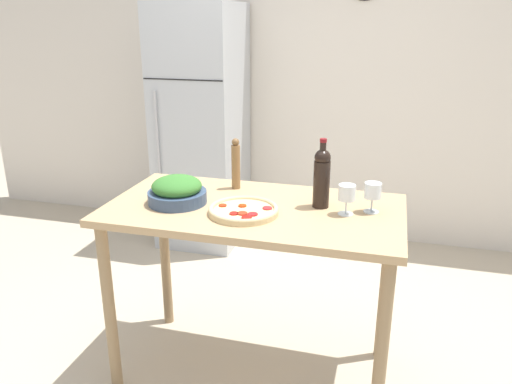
{
  "coord_description": "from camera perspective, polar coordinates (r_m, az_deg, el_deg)",
  "views": [
    {
      "loc": [
        0.59,
        -2.12,
        1.77
      ],
      "look_at": [
        0.0,
        0.04,
        1.0
      ],
      "focal_mm": 35.0,
      "sensor_mm": 36.0,
      "label": 1
    }
  ],
  "objects": [
    {
      "name": "wine_glass_near",
      "position": [
        2.26,
        10.33,
        -0.27
      ],
      "size": [
        0.08,
        0.08,
        0.14
      ],
      "color": "silver",
      "rests_on": "prep_counter"
    },
    {
      "name": "salad_bowl",
      "position": [
        2.41,
        -9.01,
        0.11
      ],
      "size": [
        0.28,
        0.28,
        0.13
      ],
      "color": "#384C6B",
      "rests_on": "prep_counter"
    },
    {
      "name": "prep_counter",
      "position": [
        2.4,
        -0.23,
        -4.53
      ],
      "size": [
        1.39,
        0.74,
        0.94
      ],
      "color": "tan",
      "rests_on": "ground_plane"
    },
    {
      "name": "wine_bottle",
      "position": [
        2.32,
        7.52,
        1.77
      ],
      "size": [
        0.08,
        0.08,
        0.33
      ],
      "color": "black",
      "rests_on": "prep_counter"
    },
    {
      "name": "homemade_pizza",
      "position": [
        2.26,
        -1.44,
        -2.09
      ],
      "size": [
        0.32,
        0.32,
        0.03
      ],
      "color": "#DBC189",
      "rests_on": "prep_counter"
    },
    {
      "name": "pepper_mill",
      "position": [
        2.57,
        -2.32,
        3.18
      ],
      "size": [
        0.04,
        0.04,
        0.27
      ],
      "color": "olive",
      "rests_on": "prep_counter"
    },
    {
      "name": "wine_glass_far",
      "position": [
        2.31,
        13.19,
        0.04
      ],
      "size": [
        0.08,
        0.08,
        0.14
      ],
      "color": "silver",
      "rests_on": "prep_counter"
    },
    {
      "name": "ground_plane",
      "position": [
        2.83,
        -0.21,
        -19.73
      ],
      "size": [
        14.0,
        14.0,
        0.0
      ],
      "primitive_type": "plane",
      "color": "#BCAD93"
    },
    {
      "name": "refrigerator",
      "position": [
        4.05,
        -6.24,
        7.29
      ],
      "size": [
        0.62,
        0.7,
        1.9
      ],
      "color": "#B7BCC1",
      "rests_on": "ground_plane"
    },
    {
      "name": "wall_back",
      "position": [
        4.14,
        7.25,
        12.48
      ],
      "size": [
        6.4,
        0.09,
        2.6
      ],
      "color": "silver",
      "rests_on": "ground_plane"
    }
  ]
}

